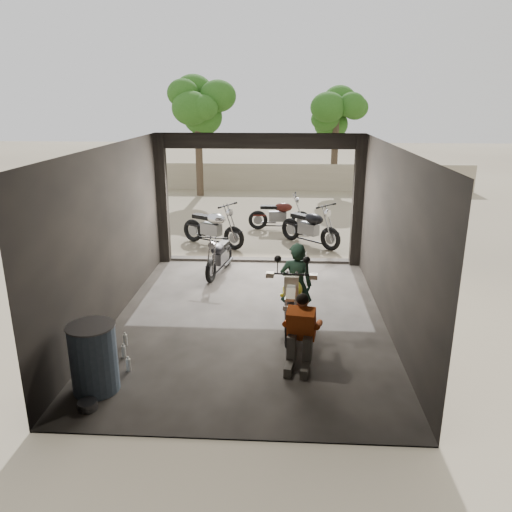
# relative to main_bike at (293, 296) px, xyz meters

# --- Properties ---
(ground) EXTENTS (80.00, 80.00, 0.00)m
(ground) POSITION_rel_main_bike_xyz_m (-0.79, 0.37, -0.64)
(ground) COLOR #7A6D56
(ground) RESTS_ON ground
(garage) EXTENTS (7.00, 7.13, 3.20)m
(garage) POSITION_rel_main_bike_xyz_m (-0.79, 0.92, 0.64)
(garage) COLOR #2D2B28
(garage) RESTS_ON ground
(boundary_wall) EXTENTS (18.00, 0.30, 1.20)m
(boundary_wall) POSITION_rel_main_bike_xyz_m (-0.79, 14.37, -0.04)
(boundary_wall) COLOR gray
(boundary_wall) RESTS_ON ground
(tree_left) EXTENTS (2.20, 2.20, 5.60)m
(tree_left) POSITION_rel_main_bike_xyz_m (-3.79, 12.87, 3.34)
(tree_left) COLOR #382B1E
(tree_left) RESTS_ON ground
(tree_right) EXTENTS (2.20, 2.20, 5.00)m
(tree_right) POSITION_rel_main_bike_xyz_m (2.01, 14.37, 2.92)
(tree_right) COLOR #382B1E
(tree_right) RESTS_ON ground
(main_bike) EXTENTS (0.91, 1.97, 1.28)m
(main_bike) POSITION_rel_main_bike_xyz_m (0.00, 0.00, 0.00)
(main_bike) COLOR #EBE2C6
(main_bike) RESTS_ON ground
(left_bike) EXTENTS (0.90, 1.61, 1.03)m
(left_bike) POSITION_rel_main_bike_xyz_m (-1.68, 2.88, -0.13)
(left_bike) COLOR black
(left_bike) RESTS_ON ground
(outside_bike_a) EXTENTS (1.98, 1.59, 1.25)m
(outside_bike_a) POSITION_rel_main_bike_xyz_m (-2.17, 5.25, -0.02)
(outside_bike_a) COLOR black
(outside_bike_a) RESTS_ON ground
(outside_bike_b) EXTENTS (1.70, 0.70, 1.15)m
(outside_bike_b) POSITION_rel_main_bike_xyz_m (-0.33, 7.14, -0.07)
(outside_bike_b) COLOR #40140F
(outside_bike_b) RESTS_ON ground
(outside_bike_c) EXTENTS (1.86, 1.80, 1.24)m
(outside_bike_c) POSITION_rel_main_bike_xyz_m (0.56, 5.44, -0.02)
(outside_bike_c) COLOR black
(outside_bike_c) RESTS_ON ground
(rider) EXTENTS (0.59, 0.39, 1.58)m
(rider) POSITION_rel_main_bike_xyz_m (0.06, 0.13, 0.15)
(rider) COLOR black
(rider) RESTS_ON ground
(mechanic) EXTENTS (0.69, 0.86, 1.12)m
(mechanic) POSITION_rel_main_bike_xyz_m (0.09, -1.35, -0.08)
(mechanic) COLOR #C24F19
(mechanic) RESTS_ON ground
(stool) EXTENTS (0.33, 0.33, 0.46)m
(stool) POSITION_rel_main_bike_xyz_m (0.23, 2.64, -0.26)
(stool) COLOR black
(stool) RESTS_ON ground
(helmet) EXTENTS (0.27, 0.28, 0.22)m
(helmet) POSITION_rel_main_bike_xyz_m (0.24, 2.69, -0.07)
(helmet) COLOR white
(helmet) RESTS_ON stool
(oil_drum) EXTENTS (0.85, 0.85, 1.01)m
(oil_drum) POSITION_rel_main_bike_xyz_m (-2.79, -2.15, -0.14)
(oil_drum) COLOR #41556D
(oil_drum) RESTS_ON ground
(sign_post) EXTENTS (0.86, 0.08, 2.57)m
(sign_post) POSITION_rel_main_bike_xyz_m (2.85, 5.05, 1.11)
(sign_post) COLOR black
(sign_post) RESTS_ON ground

